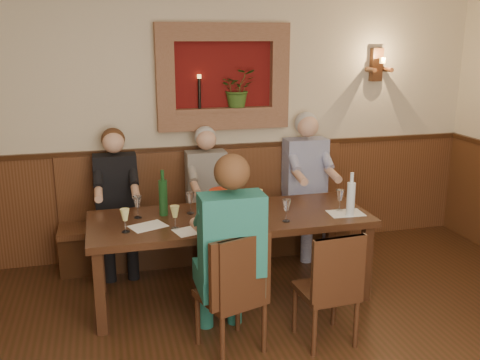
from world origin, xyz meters
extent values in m
cube|color=beige|center=(0.00, 3.00, 1.40)|extent=(6.00, 0.04, 2.80)
cube|color=#4D2C16|center=(0.00, 2.98, 0.55)|extent=(6.00, 0.04, 1.10)
cube|color=#381E0F|center=(0.00, 2.98, 1.12)|extent=(6.02, 0.06, 0.05)
cube|color=#5C0E0D|center=(0.20, 2.98, 1.85)|extent=(1.00, 0.02, 0.70)
cube|color=#895D45|center=(0.20, 2.94, 2.29)|extent=(1.36, 0.12, 0.18)
cube|color=#895D45|center=(0.20, 2.94, 1.41)|extent=(1.36, 0.12, 0.18)
cube|color=#895D45|center=(-0.39, 2.94, 1.85)|extent=(0.18, 0.12, 0.70)
cube|color=#895D45|center=(0.79, 2.94, 1.85)|extent=(0.18, 0.12, 0.70)
cube|color=#895D45|center=(0.20, 2.94, 1.52)|extent=(1.00, 0.14, 0.04)
imported|color=#34571D|center=(0.35, 2.94, 1.74)|extent=(0.35, 0.30, 0.39)
cylinder|color=black|center=(-0.05, 2.94, 1.69)|extent=(0.03, 0.03, 0.30)
cylinder|color=#FFBF59|center=(-0.05, 2.94, 1.86)|extent=(0.04, 0.04, 0.04)
cube|color=#4D2C16|center=(1.90, 2.95, 1.95)|extent=(0.12, 0.08, 0.35)
cylinder|color=#4D2C16|center=(1.80, 2.88, 1.90)|extent=(0.05, 0.18, 0.05)
cylinder|color=#4D2C16|center=(2.00, 2.88, 1.90)|extent=(0.05, 0.18, 0.05)
cylinder|color=#FFBF59|center=(1.90, 2.82, 2.00)|extent=(0.06, 0.06, 0.06)
cube|color=black|center=(0.00, 1.85, 0.72)|extent=(2.40, 0.90, 0.06)
cube|color=black|center=(-1.12, 1.48, 0.34)|extent=(0.08, 0.08, 0.69)
cube|color=black|center=(1.12, 1.48, 0.34)|extent=(0.08, 0.08, 0.69)
cube|color=black|center=(-1.12, 2.22, 0.34)|extent=(0.08, 0.08, 0.69)
cube|color=black|center=(1.12, 2.22, 0.34)|extent=(0.08, 0.08, 0.69)
cube|color=#381E0F|center=(0.00, 2.76, 0.20)|extent=(3.00, 0.40, 0.40)
cube|color=#4D2C16|center=(0.00, 2.76, 0.42)|extent=(3.00, 0.45, 0.06)
cube|color=#4D2C16|center=(0.00, 2.95, 0.78)|extent=(3.00, 0.06, 0.66)
cube|color=black|center=(-0.20, 1.03, 0.20)|extent=(0.50, 0.50, 0.40)
cube|color=black|center=(-0.20, 1.03, 0.42)|extent=(0.53, 0.53, 0.05)
cube|color=black|center=(-0.14, 0.85, 0.69)|extent=(0.41, 0.17, 0.49)
cube|color=black|center=(0.52, 0.96, 0.19)|extent=(0.40, 0.40, 0.38)
cube|color=black|center=(0.52, 0.96, 0.40)|extent=(0.42, 0.42, 0.05)
cube|color=black|center=(0.53, 0.78, 0.66)|extent=(0.40, 0.06, 0.47)
cube|color=black|center=(-0.93, 2.61, 0.23)|extent=(0.41, 0.43, 0.45)
cube|color=black|center=(-0.93, 2.78, 0.88)|extent=(0.41, 0.22, 0.54)
sphere|color=#D8A384|center=(-0.93, 2.74, 1.27)|extent=(0.21, 0.21, 0.21)
sphere|color=#4C2D19|center=(-0.93, 2.79, 1.29)|extent=(0.22, 0.22, 0.22)
cube|color=#585150|center=(-0.03, 2.62, 0.23)|extent=(0.40, 0.42, 0.45)
cube|color=#585150|center=(-0.03, 2.78, 0.87)|extent=(0.40, 0.21, 0.53)
sphere|color=#D8A384|center=(-0.03, 2.74, 1.25)|extent=(0.20, 0.20, 0.20)
sphere|color=#B2B2B2|center=(-0.03, 2.79, 1.27)|extent=(0.22, 0.22, 0.22)
cube|color=navy|center=(1.05, 2.60, 0.23)|extent=(0.45, 0.47, 0.45)
cube|color=navy|center=(1.05, 2.78, 0.91)|extent=(0.45, 0.23, 0.59)
sphere|color=#D8A384|center=(1.05, 2.74, 1.35)|extent=(0.22, 0.22, 0.22)
sphere|color=#B2B2B2|center=(1.05, 2.79, 1.37)|extent=(0.25, 0.25, 0.25)
cube|color=#174D51|center=(-0.20, 1.16, 0.23)|extent=(0.45, 0.47, 0.45)
cube|color=#174D51|center=(-0.20, 0.98, 0.91)|extent=(0.45, 0.24, 0.59)
sphere|color=#D8A384|center=(-0.20, 1.02, 1.35)|extent=(0.22, 0.22, 0.22)
sphere|color=#4C2D19|center=(-0.20, 0.97, 1.37)|extent=(0.25, 0.25, 0.25)
cylinder|color=red|center=(-0.08, 1.80, 0.88)|extent=(0.23, 0.23, 0.25)
cylinder|color=#19471E|center=(0.06, 1.89, 0.89)|extent=(0.08, 0.08, 0.29)
cylinder|color=orange|center=(0.06, 1.89, 1.08)|extent=(0.03, 0.03, 0.09)
cylinder|color=#19471E|center=(-0.55, 2.01, 0.91)|extent=(0.08, 0.08, 0.31)
cylinder|color=#19471E|center=(-0.55, 2.01, 1.11)|extent=(0.04, 0.04, 0.09)
cylinder|color=silver|center=(1.00, 1.60, 0.90)|extent=(0.09, 0.09, 0.29)
cylinder|color=silver|center=(1.00, 1.60, 1.09)|extent=(0.04, 0.04, 0.09)
cube|color=white|center=(-0.71, 1.76, 0.75)|extent=(0.34, 0.29, 0.00)
cube|color=white|center=(0.04, 1.75, 0.75)|extent=(0.29, 0.24, 0.00)
cube|color=white|center=(0.99, 1.66, 0.75)|extent=(0.31, 0.23, 0.00)
cube|color=white|center=(-0.38, 1.57, 0.75)|extent=(0.33, 0.27, 0.00)
camera|label=1|loc=(-1.02, -2.40, 2.24)|focal=40.00mm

